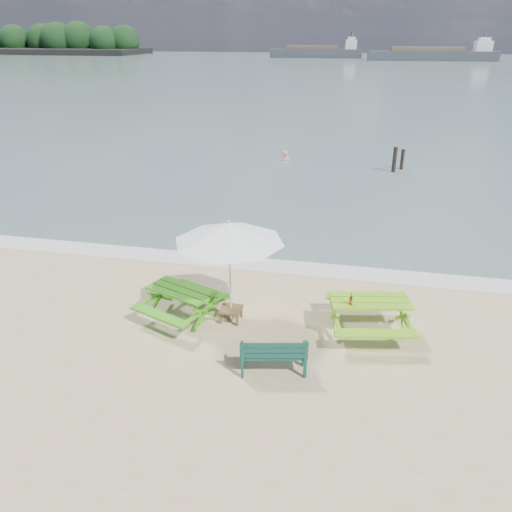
% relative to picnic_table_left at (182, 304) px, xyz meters
% --- Properties ---
extents(sea, '(300.00, 300.00, 0.00)m').
position_rel_picnic_table_left_xyz_m(sea, '(1.84, 83.64, -0.36)').
color(sea, slate).
rests_on(sea, ground).
extents(foam_strip, '(22.00, 0.90, 0.01)m').
position_rel_picnic_table_left_xyz_m(foam_strip, '(1.84, 3.24, -0.35)').
color(foam_strip, silver).
rests_on(foam_strip, ground).
extents(island_headland, '(90.00, 22.00, 7.60)m').
position_rel_picnic_table_left_xyz_m(island_headland, '(-108.16, 138.64, 2.90)').
color(island_headland, black).
rests_on(island_headland, ground).
extents(picnic_table_left, '(2.09, 2.19, 0.75)m').
position_rel_picnic_table_left_xyz_m(picnic_table_left, '(0.00, 0.00, 0.00)').
color(picnic_table_left, '#399716').
rests_on(picnic_table_left, ground).
extents(picnic_table_right, '(2.05, 2.20, 0.82)m').
position_rel_picnic_table_left_xyz_m(picnic_table_right, '(4.24, 0.29, 0.03)').
color(picnic_table_right, '#70AE1A').
rests_on(picnic_table_right, ground).
extents(park_bench, '(1.36, 0.70, 0.80)m').
position_rel_picnic_table_left_xyz_m(park_bench, '(2.44, -1.56, -0.11)').
color(park_bench, '#0D3830').
rests_on(park_bench, ground).
extents(side_table, '(0.50, 0.50, 0.32)m').
position_rel_picnic_table_left_xyz_m(side_table, '(1.14, 0.13, -0.19)').
color(side_table, brown).
rests_on(side_table, ground).
extents(patio_umbrella, '(2.48, 2.48, 2.42)m').
position_rel_picnic_table_left_xyz_m(patio_umbrella, '(1.14, 0.13, 1.84)').
color(patio_umbrella, silver).
rests_on(patio_umbrella, ground).
extents(beer_bottle, '(0.07, 0.07, 0.27)m').
position_rel_picnic_table_left_xyz_m(beer_bottle, '(3.83, -0.01, 0.55)').
color(beer_bottle, '#984A16').
rests_on(beer_bottle, picnic_table_right).
extents(swimmer, '(0.68, 0.52, 1.68)m').
position_rel_picnic_table_left_xyz_m(swimmer, '(-0.10, 16.00, -0.67)').
color(swimmer, tan).
rests_on(swimmer, ground).
extents(mooring_pilings, '(0.58, 0.78, 1.40)m').
position_rel_picnic_table_left_xyz_m(mooring_pilings, '(5.52, 15.02, 0.10)').
color(mooring_pilings, black).
rests_on(mooring_pilings, ground).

